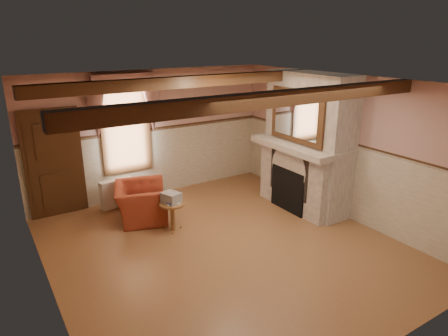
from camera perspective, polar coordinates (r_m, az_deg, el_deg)
floor at (r=7.03m, az=0.02°, el=-11.18°), size 5.50×6.00×0.01m
ceiling at (r=6.15m, az=0.03°, el=12.15°), size 5.50×6.00×0.01m
wall_back at (r=9.04m, az=-10.27°, el=4.83°), size 5.50×0.02×2.80m
wall_front at (r=4.44m, az=21.68°, el=-10.78°), size 5.50×0.02×2.80m
wall_left at (r=5.59m, az=-24.64°, el=-5.11°), size 0.02×6.00×2.80m
wall_right at (r=8.20m, az=16.49°, el=3.00°), size 0.02×6.00×2.80m
wainscot at (r=6.69m, az=0.02°, el=-5.59°), size 5.50×6.00×1.50m
chair_rail at (r=6.42m, az=0.02°, el=0.54°), size 5.50×6.00×0.08m
firebox at (r=8.38m, az=9.42°, el=-3.01°), size 0.20×0.95×0.90m
armchair at (r=8.04m, az=-11.78°, el=-4.81°), size 1.26×1.35×0.71m
side_table at (r=7.52m, az=-7.36°, el=-6.90°), size 0.47×0.47×0.55m
book_stack at (r=7.39m, az=-7.55°, el=-4.22°), size 0.35×0.39×0.20m
radiator at (r=8.78m, az=-15.07°, el=-3.45°), size 0.72×0.28×0.60m
bowl at (r=8.37m, az=10.16°, el=4.18°), size 0.32×0.32×0.08m
mantel_clock at (r=8.74m, az=7.83°, el=5.32°), size 0.14×0.24×0.20m
oil_lamp at (r=8.53m, az=9.04°, el=5.21°), size 0.11×0.11×0.28m
candle_red at (r=7.98m, az=12.80°, el=3.63°), size 0.06×0.06×0.16m
jar_yellow at (r=8.09m, az=12.02°, el=3.73°), size 0.06×0.06×0.12m
fireplace at (r=8.37m, az=11.95°, el=3.65°), size 0.85×2.00×2.80m
mantel at (r=8.26m, az=11.03°, el=3.23°), size 1.05×2.05×0.12m
overmantel_mirror at (r=8.00m, az=10.31°, el=7.28°), size 0.06×1.44×1.04m
door at (r=8.54m, az=-23.08°, el=0.40°), size 1.10×0.10×2.10m
window at (r=8.75m, az=-13.92°, el=5.83°), size 1.06×0.08×2.02m
window_drapes at (r=8.56m, az=-14.03°, el=9.65°), size 1.30×0.14×1.40m
ceiling_beam_front at (r=5.20m, az=7.24°, el=9.76°), size 5.50×0.18×0.20m
ceiling_beam_back at (r=7.20m, az=-5.22°, el=12.17°), size 5.50×0.18×0.20m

